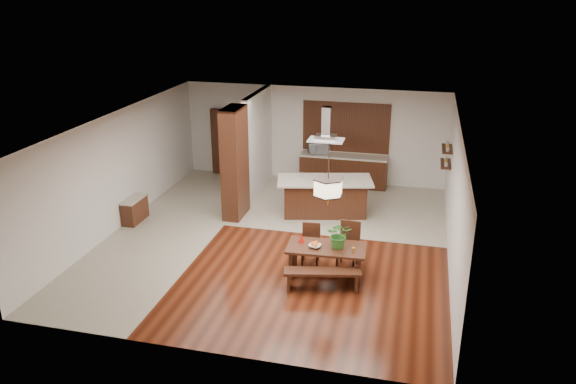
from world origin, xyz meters
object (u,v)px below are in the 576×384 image
(dining_bench, at_px, (322,280))
(island_cup, at_px, (339,180))
(dining_table, at_px, (326,254))
(range_hood, at_px, (326,124))
(microwave, at_px, (318,148))
(hallway_console, at_px, (135,210))
(pendant_lantern, at_px, (328,175))
(fruit_bowl, at_px, (315,246))
(foliage_plant, at_px, (339,235))
(kitchen_island, at_px, (325,196))
(dining_chair_right, at_px, (348,245))
(dining_chair_left, at_px, (310,245))

(dining_bench, distance_m, island_cup, 3.82)
(dining_table, bearing_deg, dining_bench, -86.94)
(range_hood, bearing_deg, microwave, 105.12)
(hallway_console, height_order, pendant_lantern, pendant_lantern)
(pendant_lantern, xyz_separation_m, microwave, (-1.27, 5.67, -1.14))
(pendant_lantern, xyz_separation_m, island_cup, (-0.23, 3.13, -1.18))
(dining_bench, bearing_deg, island_cup, 94.04)
(fruit_bowl, height_order, microwave, microwave)
(foliage_plant, xyz_separation_m, island_cup, (-0.48, 3.10, 0.10))
(dining_table, relative_size, island_cup, 12.44)
(foliage_plant, relative_size, kitchen_island, 0.22)
(hallway_console, xyz_separation_m, foliage_plant, (5.54, -1.62, 0.64))
(dining_chair_right, distance_m, foliage_plant, 0.68)
(dining_table, height_order, dining_chair_right, dining_chair_right)
(dining_chair_left, bearing_deg, dining_chair_right, -3.11)
(dining_bench, bearing_deg, foliage_plant, 70.23)
(dining_chair_left, distance_m, microwave, 5.30)
(foliage_plant, bearing_deg, dining_bench, -109.77)
(dining_table, bearing_deg, microwave, 102.63)
(fruit_bowl, bearing_deg, foliage_plant, 13.98)
(dining_table, xyz_separation_m, kitchen_island, (-0.62, 3.25, 0.02))
(pendant_lantern, bearing_deg, island_cup, 94.23)
(dining_bench, xyz_separation_m, dining_chair_left, (-0.46, 1.06, 0.23))
(kitchen_island, distance_m, microwave, 2.58)
(dining_bench, distance_m, kitchen_island, 3.90)
(dining_bench, bearing_deg, kitchen_island, 99.61)
(foliage_plant, bearing_deg, range_hood, 105.12)
(dining_bench, xyz_separation_m, range_hood, (-0.65, 3.84, 2.25))
(kitchen_island, bearing_deg, dining_chair_right, -83.48)
(island_cup, bearing_deg, dining_chair_left, -94.32)
(dining_table, distance_m, dining_chair_right, 0.64)
(dining_chair_left, bearing_deg, kitchen_island, 87.67)
(island_cup, bearing_deg, fruit_bowl, -89.96)
(dining_chair_left, relative_size, fruit_bowl, 3.55)
(dining_chair_left, xyz_separation_m, fruit_bowl, (0.20, -0.56, 0.26))
(dining_table, relative_size, fruit_bowl, 6.61)
(island_cup, height_order, microwave, microwave)
(kitchen_island, bearing_deg, fruit_bowl, -96.89)
(dining_chair_left, distance_m, kitchen_island, 2.78)
(hallway_console, xyz_separation_m, dining_bench, (5.32, -2.24, -0.10))
(dining_chair_right, bearing_deg, range_hood, 115.75)
(kitchen_island, bearing_deg, microwave, 91.57)
(microwave, bearing_deg, dining_table, -102.23)
(dining_chair_right, height_order, pendant_lantern, pendant_lantern)
(range_hood, xyz_separation_m, island_cup, (0.39, -0.12, -1.40))
(foliage_plant, bearing_deg, fruit_bowl, -166.02)
(foliage_plant, bearing_deg, microwave, 105.12)
(fruit_bowl, xyz_separation_m, microwave, (-1.04, 5.76, 0.40))
(dining_table, height_order, dining_bench, dining_table)
(dining_bench, height_order, fruit_bowl, fruit_bowl)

